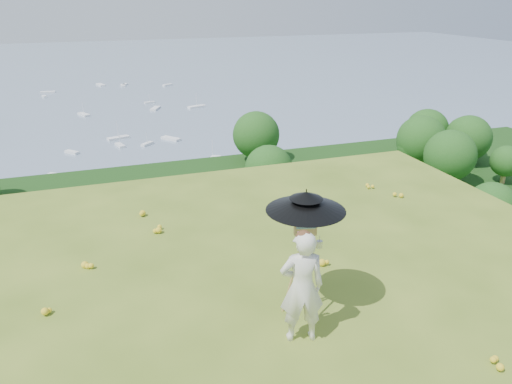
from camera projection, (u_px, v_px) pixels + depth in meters
name	position (u px, v px, depth m)	size (l,w,h in m)	color
ground	(273.00, 317.00, 7.83)	(14.00, 14.00, 0.00)	#577320
forest_slope	(143.00, 359.00, 49.32)	(140.00, 56.00, 22.00)	black
shoreline_tier	(117.00, 244.00, 87.02)	(170.00, 28.00, 8.00)	slate
bay_water	(88.00, 83.00, 231.06)	(700.00, 700.00, 0.00)	#7388A5
slope_trees	(130.00, 233.00, 44.12)	(110.00, 50.00, 6.00)	#164615
harbor_town	(114.00, 210.00, 84.61)	(110.00, 22.00, 5.00)	silver
moored_boats	(54.00, 123.00, 157.82)	(140.00, 140.00, 0.70)	white
wildflowers	(268.00, 305.00, 8.03)	(10.00, 10.50, 0.12)	yellow
painter	(302.00, 287.00, 7.03)	(0.64, 0.42, 1.75)	silver
field_easel	(304.00, 265.00, 7.60)	(0.66, 0.66, 1.74)	#AA8B47
sun_umbrella	(306.00, 211.00, 7.29)	(1.18, 1.18, 0.68)	black
painter_cap	(304.00, 235.00, 6.73)	(0.21, 0.26, 0.10)	#CD707E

